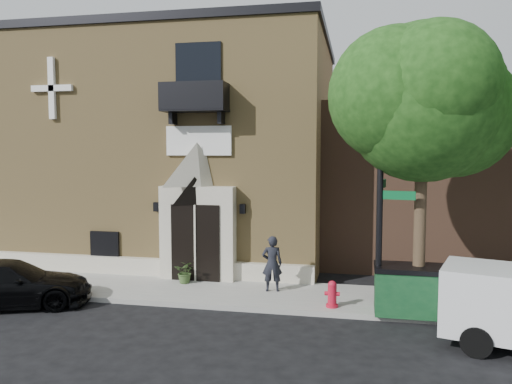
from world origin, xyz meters
The scene contains 10 objects.
ground centered at (0.00, 0.00, 0.00)m, with size 120.00×120.00×0.00m, color black.
sidewalk centered at (1.00, 1.50, 0.07)m, with size 42.00×3.00×0.15m, color gray.
church centered at (-2.99, 7.95, 4.63)m, with size 12.20×11.01×9.30m.
street_tree_left centered at (6.03, 0.35, 5.87)m, with size 4.97×4.38×7.77m.
black_sedan centered at (-5.64, -0.86, 0.68)m, with size 1.90×4.67×1.36m, color black.
street_sign centered at (4.95, 0.22, 3.30)m, with size 0.98×1.10×6.27m.
fire_hydrant centered at (3.69, 0.50, 0.52)m, with size 0.43×0.34×0.76m.
dumpster centered at (5.83, 0.36, 0.81)m, with size 2.01×1.15×1.31m.
planter centered at (-1.24, 2.11, 0.53)m, with size 0.68×0.59×0.76m, color #3C5628.
pedestrian_near centered at (1.75, 1.75, 1.03)m, with size 0.64×0.42×1.76m, color black.
Camera 1 is at (4.32, -13.43, 4.56)m, focal length 35.00 mm.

